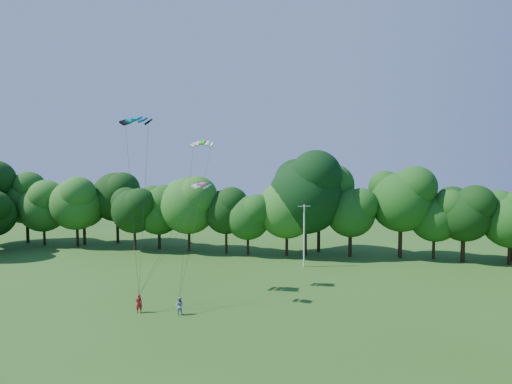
# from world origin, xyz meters

# --- Properties ---
(utility_pole) EXTENTS (1.48, 0.69, 7.88)m
(utility_pole) POSITION_xyz_m (5.24, 29.14, 4.06)
(utility_pole) COLOR silver
(utility_pole) RESTS_ON ground
(kite_flyer_left) EXTENTS (0.71, 0.68, 1.63)m
(kite_flyer_left) POSITION_xyz_m (-7.38, 10.35, 0.81)
(kite_flyer_left) COLOR #AE161E
(kite_flyer_left) RESTS_ON ground
(kite_flyer_right) EXTENTS (0.79, 0.63, 1.54)m
(kite_flyer_right) POSITION_xyz_m (-3.77, 10.64, 0.77)
(kite_flyer_right) COLOR #869CBA
(kite_flyer_right) RESTS_ON ground
(kite_teal) EXTENTS (3.01, 1.50, 0.60)m
(kite_teal) POSITION_xyz_m (-9.86, 15.23, 17.29)
(kite_teal) COLOR #047493
(kite_teal) RESTS_ON ground
(kite_green) EXTENTS (2.41, 1.18, 0.57)m
(kite_green) POSITION_xyz_m (-4.24, 18.12, 15.09)
(kite_green) COLOR green
(kite_green) RESTS_ON ground
(kite_pink) EXTENTS (1.80, 1.06, 0.28)m
(kite_pink) POSITION_xyz_m (-2.70, 13.47, 11.05)
(kite_pink) COLOR #C43688
(kite_pink) RESTS_ON ground
(tree_back_west) EXTENTS (7.42, 7.42, 10.79)m
(tree_back_west) POSITION_xyz_m (-30.85, 36.46, 6.73)
(tree_back_west) COLOR #312513
(tree_back_west) RESTS_ON ground
(tree_back_center) EXTENTS (11.51, 11.51, 16.74)m
(tree_back_center) POSITION_xyz_m (4.84, 35.77, 10.46)
(tree_back_center) COLOR black
(tree_back_center) RESTS_ON ground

